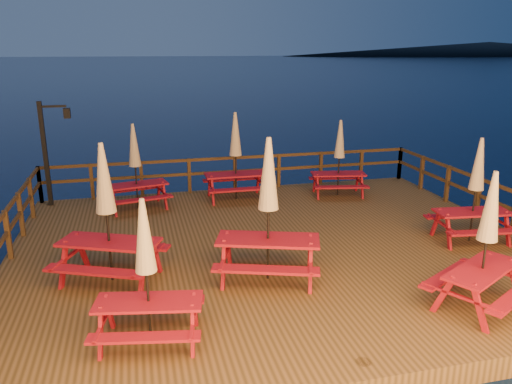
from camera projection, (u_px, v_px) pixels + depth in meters
ground at (276, 261)px, 11.73m from camera, size 500.00×500.00×0.00m
deck at (277, 253)px, 11.67m from camera, size 12.00×10.00×0.40m
deck_piles at (276, 273)px, 11.81m from camera, size 11.44×9.44×1.40m
railing at (258, 193)px, 13.05m from camera, size 11.80×9.75×1.10m
lamp_post at (50, 144)px, 14.11m from camera, size 0.85×0.18×3.00m
headland_right at (489, 49)px, 267.46m from camera, size 230.40×86.40×7.00m
picnic_table_0 at (236, 155)px, 14.78m from camera, size 1.85×1.52×2.62m
picnic_table_1 at (106, 211)px, 9.50m from camera, size 2.41×2.23×2.76m
picnic_table_2 at (476, 189)px, 11.53m from camera, size 1.89×1.62×2.48m
picnic_table_3 at (146, 270)px, 7.50m from camera, size 1.86×1.63×2.35m
picnic_table_4 at (268, 208)px, 9.54m from camera, size 2.41×2.19×2.85m
picnic_table_5 at (487, 239)px, 8.51m from camera, size 2.21×2.09×2.48m
picnic_table_6 at (339, 157)px, 15.19m from camera, size 1.86×1.63×2.34m
picnic_table_7 at (135, 165)px, 13.90m from camera, size 1.96×1.73×2.43m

